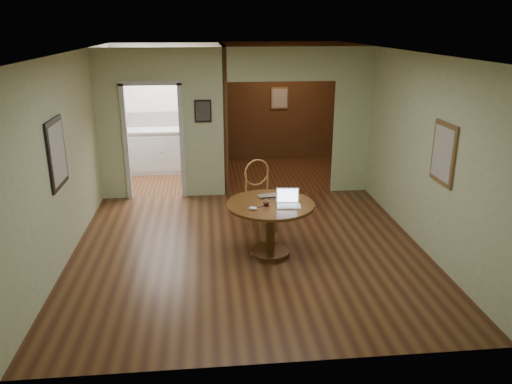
{
  "coord_description": "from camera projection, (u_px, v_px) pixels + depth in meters",
  "views": [
    {
      "loc": [
        -0.56,
        -6.46,
        3.1
      ],
      "look_at": [
        0.08,
        -0.2,
        0.96
      ],
      "focal_mm": 35.0,
      "sensor_mm": 36.0,
      "label": 1
    }
  ],
  "objects": [
    {
      "name": "mouse",
      "position": [
        253.0,
        208.0,
        6.56
      ],
      "size": [
        0.12,
        0.09,
        0.05
      ],
      "primitive_type": "ellipsoid",
      "rotation": [
        0.0,
        0.0,
        -0.29
      ],
      "color": "white",
      "rests_on": "dining_table"
    },
    {
      "name": "open_laptop",
      "position": [
        288.0,
        201.0,
        6.73
      ],
      "size": [
        0.33,
        0.3,
        0.22
      ],
      "rotation": [
        0.0,
        0.0,
        -0.11
      ],
      "color": "white",
      "rests_on": "dining_table"
    },
    {
      "name": "dining_table",
      "position": [
        270.0,
        217.0,
        6.88
      ],
      "size": [
        1.21,
        1.21,
        0.76
      ],
      "rotation": [
        0.0,
        0.0,
        -0.26
      ],
      "color": "brown",
      "rests_on": "ground"
    },
    {
      "name": "wine_glass",
      "position": [
        267.0,
        202.0,
        6.71
      ],
      "size": [
        0.1,
        0.1,
        0.11
      ],
      "primitive_type": null,
      "color": "white",
      "rests_on": "dining_table"
    },
    {
      "name": "room_shell",
      "position": [
        210.0,
        122.0,
        9.59
      ],
      "size": [
        5.2,
        7.5,
        5.0
      ],
      "color": "silver",
      "rests_on": "ground"
    },
    {
      "name": "floor",
      "position": [
        249.0,
        251.0,
        7.13
      ],
      "size": [
        5.0,
        5.0,
        0.0
      ],
      "primitive_type": "plane",
      "color": "#412112",
      "rests_on": "ground"
    },
    {
      "name": "kitchen_cabinet",
      "position": [
        170.0,
        150.0,
        10.81
      ],
      "size": [
        2.06,
        0.6,
        0.94
      ],
      "color": "silver",
      "rests_on": "ground"
    },
    {
      "name": "grocery_bag",
      "position": [
        203.0,
        121.0,
        10.67
      ],
      "size": [
        0.39,
        0.35,
        0.33
      ],
      "primitive_type": "ellipsoid",
      "rotation": [
        0.0,
        0.0,
        -0.22
      ],
      "color": "beige",
      "rests_on": "kitchen_cabinet"
    },
    {
      "name": "pen",
      "position": [
        263.0,
        206.0,
        6.69
      ],
      "size": [
        0.14,
        0.07,
        0.01
      ],
      "primitive_type": "cylinder",
      "rotation": [
        0.0,
        1.57,
        0.4
      ],
      "color": "navy",
      "rests_on": "dining_table"
    },
    {
      "name": "chair",
      "position": [
        260.0,
        191.0,
        7.74
      ],
      "size": [
        0.6,
        0.6,
        1.1
      ],
      "rotation": [
        0.0,
        0.0,
        0.37
      ],
      "color": "#A6703A",
      "rests_on": "ground"
    },
    {
      "name": "closed_laptop",
      "position": [
        272.0,
        197.0,
        7.03
      ],
      "size": [
        0.41,
        0.31,
        0.03
      ],
      "primitive_type": "imported",
      "rotation": [
        0.0,
        0.0,
        0.23
      ],
      "color": "#A5A5A9",
      "rests_on": "dining_table"
    }
  ]
}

